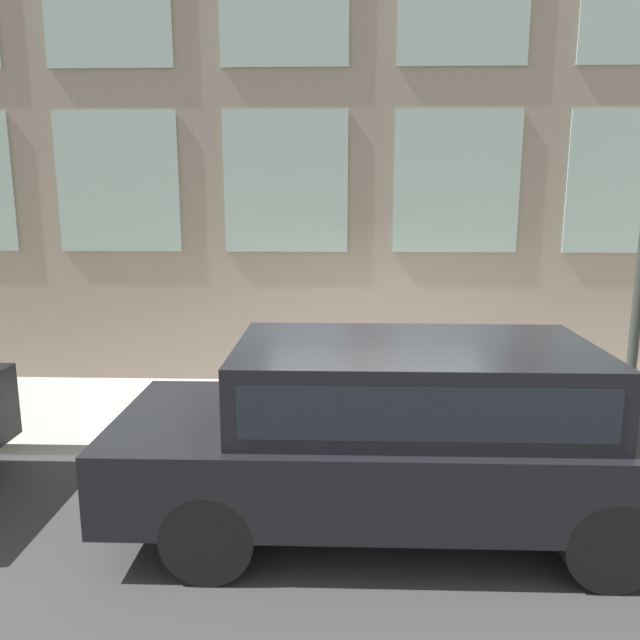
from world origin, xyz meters
TOP-DOWN VIEW (x-y plane):
  - ground_plane at (0.00, 0.00)m, footprint 80.00×80.00m
  - sidewalk at (1.28, 0.00)m, footprint 2.57×60.00m
  - building_facade at (2.71, 0.00)m, footprint 0.33×40.00m
  - fire_hydrant at (0.59, 0.39)m, footprint 0.35×0.46m
  - person at (0.84, 0.93)m, footprint 0.28×0.19m
  - parked_truck_charcoal_near at (-1.39, -0.14)m, footprint 1.89×4.83m

SIDE VIEW (x-z plane):
  - ground_plane at x=0.00m, z-range 0.00..0.00m
  - sidewalk at x=1.28m, z-range 0.00..0.13m
  - fire_hydrant at x=0.59m, z-range 0.14..1.02m
  - person at x=0.84m, z-range 0.24..1.40m
  - parked_truck_charcoal_near at x=-1.39m, z-range 0.13..1.79m
  - building_facade at x=2.71m, z-range 0.00..8.73m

